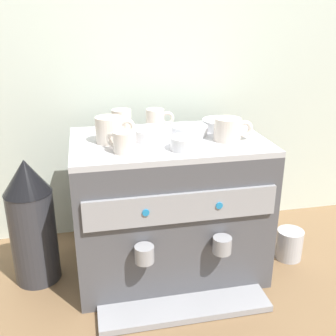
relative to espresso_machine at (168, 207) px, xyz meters
name	(u,v)px	position (x,y,z in m)	size (l,w,h in m)	color
ground_plane	(168,264)	(0.00, 0.00, -0.23)	(4.00, 4.00, 0.00)	brown
tiled_backsplash_wall	(151,85)	(0.00, 0.32, 0.35)	(2.80, 0.03, 1.17)	silver
espresso_machine	(168,207)	(0.00, 0.00, 0.00)	(0.61, 0.50, 0.47)	#4C4C51
ceramic_cup_0	(123,142)	(-0.15, -0.10, 0.27)	(0.08, 0.08, 0.06)	beige
ceramic_cup_1	(122,122)	(-0.14, 0.08, 0.28)	(0.06, 0.10, 0.08)	beige
ceramic_cup_2	(229,129)	(0.18, -0.05, 0.27)	(0.12, 0.08, 0.07)	beige
ceramic_cup_3	(111,129)	(-0.18, 0.01, 0.28)	(0.12, 0.08, 0.08)	beige
ceramic_cup_4	(156,118)	(-0.01, 0.14, 0.27)	(0.10, 0.06, 0.06)	beige
ceramic_bowl_0	(189,131)	(0.08, 0.03, 0.25)	(0.12, 0.12, 0.03)	white
ceramic_bowl_1	(152,134)	(-0.05, 0.00, 0.25)	(0.12, 0.12, 0.04)	white
ceramic_bowl_2	(186,143)	(0.03, -0.11, 0.26)	(0.09, 0.09, 0.04)	white
ceramic_bowl_3	(220,125)	(0.20, 0.08, 0.25)	(0.12, 0.12, 0.03)	white
coffee_grinder	(32,221)	(-0.45, 0.02, -0.02)	(0.15, 0.15, 0.43)	#333338
milk_pitcher	(289,244)	(0.44, -0.04, -0.18)	(0.09, 0.09, 0.11)	#B7B7BC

